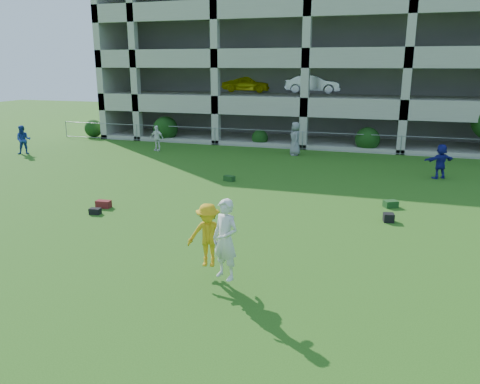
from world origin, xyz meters
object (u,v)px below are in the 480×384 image
(bystander_b, at_px, (157,138))
(crate_d, at_px, (389,218))
(bystander_c, at_px, (295,139))
(parking_garage, at_px, (325,55))
(bystander_a, at_px, (23,140))
(bystander_d, at_px, (441,161))
(frisbee_contest, at_px, (214,237))

(bystander_b, distance_m, crate_d, 17.50)
(bystander_c, xyz_separation_m, parking_garage, (0.08, 10.65, 5.01))
(bystander_a, relative_size, bystander_d, 1.05)
(parking_garage, bearing_deg, bystander_c, -90.44)
(bystander_a, height_order, bystander_d, bystander_a)
(bystander_c, bearing_deg, crate_d, 2.88)
(frisbee_contest, bearing_deg, parking_garage, 92.80)
(bystander_c, relative_size, crate_d, 5.73)
(crate_d, bearing_deg, bystander_d, 73.34)
(bystander_a, distance_m, parking_garage, 22.73)
(bystander_a, distance_m, bystander_c, 16.53)
(bystander_a, xyz_separation_m, parking_garage, (15.91, 15.40, 5.13))
(bystander_c, height_order, crate_d, bystander_c)
(crate_d, xyz_separation_m, frisbee_contest, (-4.10, -6.29, 1.09))
(bystander_d, relative_size, frisbee_contest, 0.82)
(bystander_b, relative_size, crate_d, 4.58)
(bystander_a, distance_m, crate_d, 22.40)
(frisbee_contest, distance_m, parking_garage, 28.71)
(bystander_b, bearing_deg, bystander_d, -5.35)
(bystander_c, relative_size, frisbee_contest, 0.98)
(parking_garage, bearing_deg, crate_d, -76.00)
(crate_d, relative_size, frisbee_contest, 0.17)
(parking_garage, bearing_deg, bystander_a, -135.93)
(bystander_a, bearing_deg, parking_garage, 11.61)
(crate_d, height_order, parking_garage, parking_garage)
(bystander_c, distance_m, crate_d, 12.66)
(frisbee_contest, bearing_deg, bystander_a, 143.32)
(bystander_c, distance_m, frisbee_contest, 17.70)
(bystander_b, distance_m, frisbee_contest, 19.33)
(frisbee_contest, relative_size, parking_garage, 0.07)
(bystander_b, bearing_deg, bystander_a, -149.67)
(bystander_d, distance_m, frisbee_contest, 15.18)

